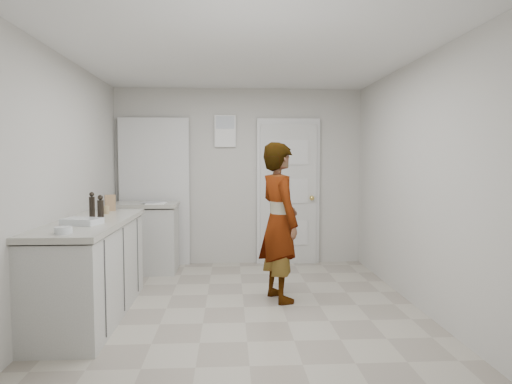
{
  "coord_description": "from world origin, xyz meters",
  "views": [
    {
      "loc": [
        -0.14,
        -4.53,
        1.49
      ],
      "look_at": [
        0.15,
        0.4,
        1.14
      ],
      "focal_mm": 32.0,
      "sensor_mm": 36.0,
      "label": 1
    }
  ],
  "objects": [
    {
      "name": "ground",
      "position": [
        0.0,
        0.0,
        0.0
      ],
      "size": [
        4.0,
        4.0,
        0.0
      ],
      "primitive_type": "plane",
      "color": "gray",
      "rests_on": "ground"
    },
    {
      "name": "room_shell",
      "position": [
        -0.17,
        1.95,
        1.02
      ],
      "size": [
        4.0,
        4.0,
        4.0
      ],
      "color": "beige",
      "rests_on": "ground"
    },
    {
      "name": "main_counter",
      "position": [
        -1.45,
        -0.2,
        0.43
      ],
      "size": [
        0.64,
        1.96,
        0.93
      ],
      "color": "silver",
      "rests_on": "ground"
    },
    {
      "name": "side_counter",
      "position": [
        -1.25,
        1.55,
        0.43
      ],
      "size": [
        0.84,
        0.61,
        0.93
      ],
      "color": "silver",
      "rests_on": "ground"
    },
    {
      "name": "person",
      "position": [
        0.38,
        0.24,
        0.84
      ],
      "size": [
        0.59,
        0.71,
        1.67
      ],
      "primitive_type": "imported",
      "rotation": [
        0.0,
        0.0,
        1.92
      ],
      "color": "silver",
      "rests_on": "ground"
    },
    {
      "name": "cake_mix_box",
      "position": [
        -1.46,
        0.58,
        1.02
      ],
      "size": [
        0.12,
        0.09,
        0.18
      ],
      "primitive_type": "cube",
      "rotation": [
        0.0,
        0.0,
        0.42
      ],
      "color": "olive",
      "rests_on": "main_counter"
    },
    {
      "name": "spice_jar",
      "position": [
        -1.43,
        0.29,
        0.97
      ],
      "size": [
        0.06,
        0.06,
        0.09
      ],
      "primitive_type": "cylinder",
      "color": "tan",
      "rests_on": "main_counter"
    },
    {
      "name": "oil_cruet_a",
      "position": [
        -1.36,
        -0.16,
        1.04
      ],
      "size": [
        0.06,
        0.06,
        0.24
      ],
      "color": "black",
      "rests_on": "main_counter"
    },
    {
      "name": "oil_cruet_b",
      "position": [
        -1.5,
        0.03,
        1.05
      ],
      "size": [
        0.06,
        0.06,
        0.25
      ],
      "color": "black",
      "rests_on": "main_counter"
    },
    {
      "name": "baking_dish",
      "position": [
        -1.44,
        -0.48,
        0.95
      ],
      "size": [
        0.36,
        0.29,
        0.05
      ],
      "rotation": [
        0.0,
        0.0,
        -0.28
      ],
      "color": "silver",
      "rests_on": "main_counter"
    },
    {
      "name": "egg_bowl",
      "position": [
        -1.42,
        -0.98,
        0.95
      ],
      "size": [
        0.14,
        0.14,
        0.05
      ],
      "color": "silver",
      "rests_on": "main_counter"
    },
    {
      "name": "papers",
      "position": [
        -1.09,
        1.42,
        0.93
      ],
      "size": [
        0.24,
        0.31,
        0.01
      ],
      "primitive_type": "cube",
      "rotation": [
        0.0,
        0.0,
        -0.02
      ],
      "color": "white",
      "rests_on": "side_counter"
    }
  ]
}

